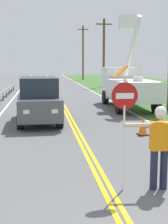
% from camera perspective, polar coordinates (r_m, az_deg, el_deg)
% --- Properties ---
extents(centerline_yellow_left, '(0.11, 110.00, 0.01)m').
position_cam_1_polar(centerline_yellow_left, '(23.11, -4.32, 1.85)').
color(centerline_yellow_left, yellow).
rests_on(centerline_yellow_left, ground).
extents(centerline_yellow_right, '(0.11, 110.00, 0.01)m').
position_cam_1_polar(centerline_yellow_right, '(23.12, -3.88, 1.85)').
color(centerline_yellow_right, yellow).
rests_on(centerline_yellow_right, ground).
extents(edge_line_right, '(0.12, 110.00, 0.01)m').
position_cam_1_polar(edge_line_right, '(23.60, 4.66, 1.98)').
color(edge_line_right, silver).
rests_on(edge_line_right, ground).
extents(edge_line_left, '(0.12, 110.00, 0.01)m').
position_cam_1_polar(edge_line_left, '(23.18, -13.02, 1.67)').
color(edge_line_left, silver).
rests_on(edge_line_left, ground).
extents(flagger_worker, '(1.09, 0.26, 1.83)m').
position_cam_1_polar(flagger_worker, '(7.07, 13.22, -5.26)').
color(flagger_worker, '#1E2338').
rests_on(flagger_worker, ground).
extents(stop_sign_paddle, '(0.56, 0.04, 2.33)m').
position_cam_1_polar(stop_sign_paddle, '(6.75, 7.18, -0.02)').
color(stop_sign_paddle, silver).
rests_on(stop_sign_paddle, ground).
extents(utility_bucket_truck, '(2.76, 6.84, 5.61)m').
position_cam_1_polar(utility_bucket_truck, '(20.14, 7.62, 4.84)').
color(utility_bucket_truck, silver).
rests_on(utility_bucket_truck, ground).
extents(oncoming_suv_nearest, '(2.04, 4.66, 2.10)m').
position_cam_1_polar(oncoming_suv_nearest, '(14.92, -8.02, 2.16)').
color(oncoming_suv_nearest, '#4C5156').
rests_on(oncoming_suv_nearest, ground).
extents(utility_pole_mid, '(1.80, 0.28, 7.76)m').
position_cam_1_polar(utility_pole_mid, '(37.72, 3.54, 10.63)').
color(utility_pole_mid, brown).
rests_on(utility_pole_mid, ground).
extents(utility_pole_far, '(1.80, 0.28, 8.92)m').
position_cam_1_polar(utility_pole_far, '(54.61, -0.18, 10.63)').
color(utility_pole_far, brown).
rests_on(utility_pole_far, ground).
extents(traffic_cone_mid, '(0.40, 0.40, 0.70)m').
position_cam_1_polar(traffic_cone_mid, '(12.46, 10.41, -2.53)').
color(traffic_cone_mid, orange).
rests_on(traffic_cone_mid, ground).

